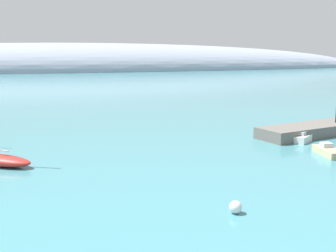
% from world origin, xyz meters
% --- Properties ---
extents(distant_ridge, '(337.70, 58.90, 27.05)m').
position_xyz_m(distant_ridge, '(12.86, 203.48, 0.00)').
color(distant_ridge, '#8E99AD').
rests_on(distant_ridge, ground).
extents(motorboat_white_foreground, '(3.97, 3.46, 1.10)m').
position_xyz_m(motorboat_white_foreground, '(15.45, 25.59, 0.39)').
color(motorboat_white_foreground, white).
rests_on(motorboat_white_foreground, water).
extents(motorboat_sand_alongside_breakwater, '(2.21, 4.29, 1.01)m').
position_xyz_m(motorboat_sand_alongside_breakwater, '(14.10, 19.76, 0.35)').
color(motorboat_sand_alongside_breakwater, '#C6B284').
rests_on(motorboat_sand_alongside_breakwater, water).
extents(mooring_buoy_white, '(0.74, 0.74, 0.74)m').
position_xyz_m(mooring_buoy_white, '(-0.15, 10.18, 0.37)').
color(mooring_buoy_white, silver).
rests_on(mooring_buoy_white, water).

